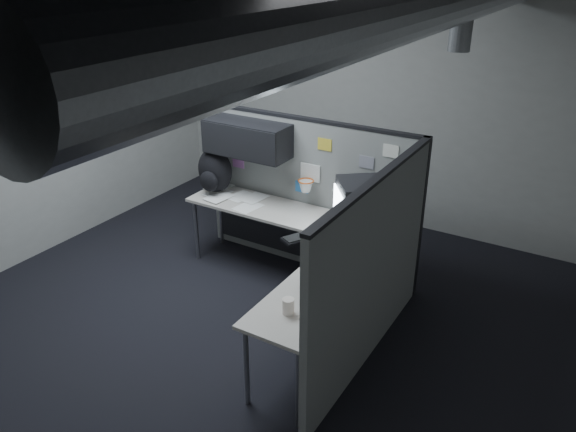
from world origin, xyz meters
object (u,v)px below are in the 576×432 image
Objects in this scene: desk at (299,240)px; monitor at (362,206)px; keyboard at (305,236)px; backpack at (214,171)px; phone at (313,283)px.

monitor is (0.52, 0.26, 0.37)m from desk.
keyboard is 1.47m from backpack.
keyboard is 1.77× the size of phone.
backpack is (-1.84, 1.14, 0.20)m from phone.
monitor is 1.33× the size of keyboard.
backpack is (-1.38, 0.45, 0.22)m from keyboard.
phone reaches higher than desk.
desk is at bearing 107.97° from phone.
desk is 1.33m from backpack.
monitor is 1.25× the size of backpack.
keyboard is at bearing -126.80° from monitor.
phone reaches higher than keyboard.
keyboard is at bearing -43.06° from desk.
monitor is 2.35× the size of phone.
monitor reaches higher than backpack.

